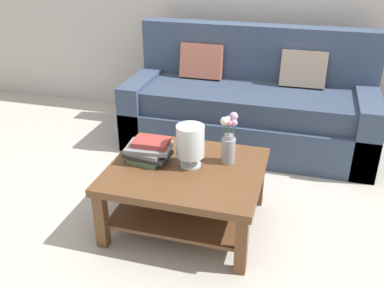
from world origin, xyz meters
name	(u,v)px	position (x,y,z in m)	size (l,w,h in m)	color
ground_plane	(209,192)	(0.00, 0.00, 0.00)	(10.00, 10.00, 0.00)	#B7B2A8
couch	(249,106)	(0.14, 0.98, 0.36)	(2.22, 0.90, 1.06)	#384760
coffee_table	(186,183)	(-0.06, -0.41, 0.32)	(1.00, 0.86, 0.44)	brown
book_stack_main	(149,151)	(-0.33, -0.39, 0.51)	(0.32, 0.24, 0.15)	#51704C
glass_hurricane_vase	(190,142)	(-0.04, -0.38, 0.61)	(0.18, 0.18, 0.28)	silver
flower_pitcher	(229,142)	(0.19, -0.26, 0.59)	(0.11, 0.11, 0.35)	gray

